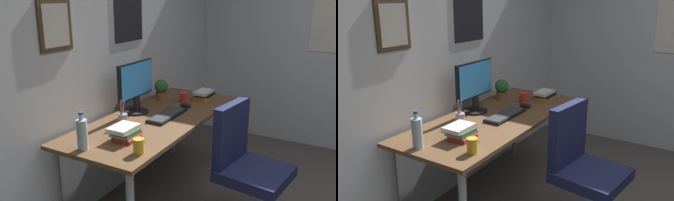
{
  "view_description": "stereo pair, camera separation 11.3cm",
  "coord_description": "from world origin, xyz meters",
  "views": [
    {
      "loc": [
        -2.03,
        0.29,
        1.67
      ],
      "look_at": [
        0.29,
        1.6,
        0.88
      ],
      "focal_mm": 37.48,
      "sensor_mm": 36.0,
      "label": 1
    },
    {
      "loc": [
        -1.97,
        0.19,
        1.67
      ],
      "look_at": [
        0.29,
        1.6,
        0.88
      ],
      "focal_mm": 37.48,
      "sensor_mm": 36.0,
      "label": 2
    }
  ],
  "objects": [
    {
      "name": "water_bottle",
      "position": [
        -0.5,
        1.78,
        0.84
      ],
      "size": [
        0.07,
        0.07,
        0.25
      ],
      "color": "silver",
      "rests_on": "desk"
    },
    {
      "name": "computer_mouse",
      "position": [
        0.62,
        1.61,
        0.75
      ],
      "size": [
        0.06,
        0.11,
        0.04
      ],
      "color": "black",
      "rests_on": "desk"
    },
    {
      "name": "keyboard",
      "position": [
        0.32,
        1.63,
        0.75
      ],
      "size": [
        0.43,
        0.15,
        0.03
      ],
      "color": "black",
      "rests_on": "desk"
    },
    {
      "name": "coffee_mug_far",
      "position": [
        -0.37,
        1.44,
        0.78
      ],
      "size": [
        0.11,
        0.07,
        0.1
      ],
      "color": "yellow",
      "rests_on": "desk"
    },
    {
      "name": "coffee_mug_near",
      "position": [
        0.76,
        1.7,
        0.78
      ],
      "size": [
        0.12,
        0.08,
        0.09
      ],
      "color": "red",
      "rests_on": "desk"
    },
    {
      "name": "potted_plant",
      "position": [
        0.73,
        1.93,
        0.84
      ],
      "size": [
        0.13,
        0.13,
        0.19
      ],
      "color": "brown",
      "rests_on": "desk"
    },
    {
      "name": "book_stack_left",
      "position": [
        -0.23,
        1.64,
        0.79
      ],
      "size": [
        0.21,
        0.18,
        0.1
      ],
      "color": "#B22D28",
      "rests_on": "desk"
    },
    {
      "name": "desk",
      "position": [
        0.29,
        1.7,
        0.66
      ],
      "size": [
        1.76,
        0.73,
        0.73
      ],
      "color": "brown",
      "rests_on": "ground_plane"
    },
    {
      "name": "monitor",
      "position": [
        0.29,
        1.91,
        0.97
      ],
      "size": [
        0.46,
        0.2,
        0.43
      ],
      "color": "black",
      "rests_on": "desk"
    },
    {
      "name": "pen_cup",
      "position": [
        -0.03,
        1.82,
        0.79
      ],
      "size": [
        0.07,
        0.07,
        0.2
      ],
      "color": "#9EA0A5",
      "rests_on": "desk"
    },
    {
      "name": "office_chair",
      "position": [
        0.25,
        0.94,
        0.53
      ],
      "size": [
        0.57,
        0.57,
        0.95
      ],
      "color": "#1E234C",
      "rests_on": "ground_plane"
    },
    {
      "name": "book_stack_right",
      "position": [
        0.94,
        1.58,
        0.78
      ],
      "size": [
        0.22,
        0.16,
        0.08
      ],
      "color": "gold",
      "rests_on": "desk"
    },
    {
      "name": "wall_back",
      "position": [
        -0.0,
        2.15,
        1.3
      ],
      "size": [
        4.4,
        0.1,
        2.6
      ],
      "color": "silver",
      "rests_on": "ground_plane"
    }
  ]
}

